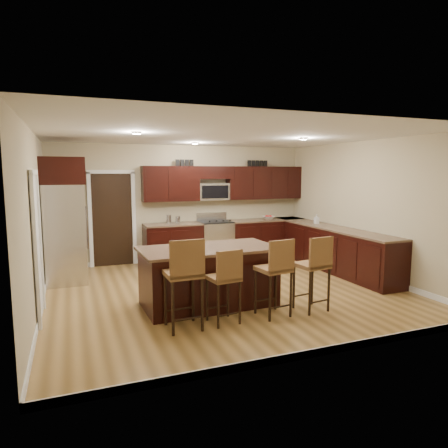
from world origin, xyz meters
name	(u,v)px	position (x,y,z in m)	size (l,w,h in m)	color
floor	(226,291)	(0.00, 0.00, 0.00)	(6.00, 6.00, 0.00)	olive
ceiling	(226,135)	(0.00, 0.00, 2.70)	(6.00, 6.00, 0.00)	silver
wall_back	(184,203)	(0.00, 2.75, 1.35)	(6.00, 6.00, 0.00)	tan
wall_left	(35,223)	(-3.00, 0.00, 1.35)	(5.50, 5.50, 0.00)	tan
wall_right	(366,209)	(3.00, 0.00, 1.35)	(5.50, 5.50, 0.00)	tan
base_cabinets	(281,244)	(1.90, 1.45, 0.46)	(4.02, 3.96, 0.92)	black
upper_cabinets	(227,182)	(1.04, 2.58, 1.84)	(4.00, 0.33, 0.80)	black
range	(215,240)	(0.68, 2.45, 0.47)	(0.76, 0.64, 1.11)	silver
microwave	(213,192)	(0.68, 2.60, 1.62)	(0.76, 0.31, 0.40)	silver
doorway	(112,220)	(-1.65, 2.73, 1.03)	(0.85, 0.03, 2.06)	black
pantry_door	(36,248)	(-2.98, -0.30, 1.02)	(0.03, 0.80, 2.04)	white
letter_decor	(222,163)	(0.90, 2.58, 2.29)	(2.20, 0.03, 0.15)	black
island	(209,278)	(-0.54, -0.60, 0.43)	(2.15, 1.18, 0.92)	black
stool_left	(185,273)	(-1.16, -1.45, 0.77)	(0.47, 0.47, 1.23)	brown
stool_mid	(225,278)	(-0.58, -1.44, 0.65)	(0.44, 0.44, 1.05)	brown
stool_right	(276,268)	(0.19, -1.45, 0.71)	(0.48, 0.48, 1.14)	brown
refrigerator	(65,219)	(-2.62, 1.66, 1.20)	(0.79, 0.99, 2.35)	silver
floor_mat	(248,271)	(0.95, 1.15, 0.01)	(0.97, 0.64, 0.01)	brown
fruit_bowl	(269,218)	(2.10, 2.45, 0.96)	(0.30, 0.30, 0.07)	silver
soap_bottle	(317,219)	(2.70, 1.26, 1.03)	(0.09, 0.10, 0.21)	#B2B2B2
canister_tall	(169,219)	(-0.44, 2.45, 1.02)	(0.12, 0.12, 0.20)	silver
canister_short	(178,220)	(-0.23, 2.45, 1.00)	(0.11, 0.11, 0.16)	silver
island_jar	(177,246)	(-1.04, -0.60, 0.97)	(0.10, 0.10, 0.10)	white
stool_extra	(315,265)	(0.84, -1.45, 0.71)	(0.48, 0.48, 1.14)	brown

